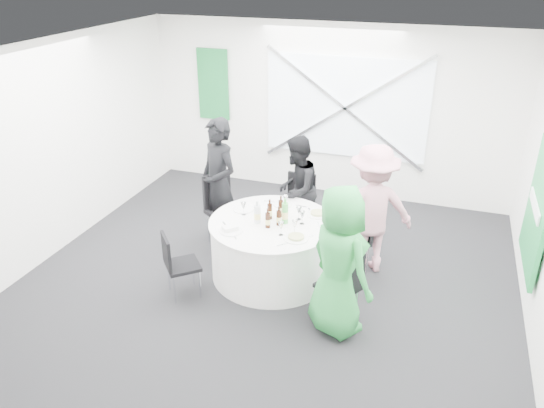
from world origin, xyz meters
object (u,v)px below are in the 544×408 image
(chair_front_right, at_px, (343,283))
(green_water_bottle, at_px, (285,213))
(chair_front_left, at_px, (176,261))
(person_man_back_left, at_px, (219,183))
(chair_back_left, at_px, (222,203))
(chair_back_right, at_px, (359,232))
(person_man_back, at_px, (296,189))
(person_woman_green, at_px, (339,262))
(banquet_table, at_px, (272,248))
(chair_back, at_px, (299,201))
(clear_water_bottle, at_px, (257,214))
(person_woman_pink, at_px, (372,210))

(chair_front_right, xyz_separation_m, green_water_bottle, (-0.88, 0.68, 0.39))
(chair_front_left, relative_size, person_man_back_left, 0.46)
(chair_back_left, xyz_separation_m, chair_back_right, (1.93, -0.08, -0.07))
(person_man_back, height_order, person_woman_green, person_woman_green)
(banquet_table, bearing_deg, person_woman_green, -37.91)
(chair_back, height_order, green_water_bottle, green_water_bottle)
(banquet_table, xyz_separation_m, person_man_back_left, (-0.96, 0.57, 0.53))
(banquet_table, distance_m, person_man_back_left, 1.23)
(green_water_bottle, height_order, clear_water_bottle, green_water_bottle)
(green_water_bottle, xyz_separation_m, clear_water_bottle, (-0.32, -0.10, -0.02))
(chair_front_left, bearing_deg, chair_back, -67.81)
(banquet_table, relative_size, person_woman_pink, 0.92)
(person_man_back_left, distance_m, green_water_bottle, 1.24)
(person_woman_pink, bearing_deg, person_man_back, -48.64)
(chair_front_left, relative_size, green_water_bottle, 2.55)
(chair_back_right, distance_m, person_man_back_left, 1.99)
(banquet_table, bearing_deg, green_water_bottle, 7.97)
(banquet_table, xyz_separation_m, person_man_back, (0.01, 1.01, 0.39))
(person_woman_pink, height_order, green_water_bottle, person_woman_pink)
(person_man_back_left, xyz_separation_m, green_water_bottle, (1.12, -0.54, -0.02))
(chair_front_left, height_order, clear_water_bottle, clear_water_bottle)
(chair_back, bearing_deg, clear_water_bottle, -97.73)
(chair_back_left, xyz_separation_m, person_man_back_left, (-0.02, -0.03, 0.31))
(person_man_back_left, bearing_deg, chair_back, 58.44)
(person_man_back, bearing_deg, green_water_bottle, 9.15)
(person_woman_pink, height_order, person_woman_green, person_woman_pink)
(person_man_back_left, bearing_deg, chair_back_left, 82.79)
(chair_front_left, xyz_separation_m, person_man_back_left, (-0.05, 1.37, 0.43))
(banquet_table, height_order, chair_back, chair_back)
(chair_front_left, distance_m, person_woman_green, 1.95)
(chair_back_left, relative_size, person_woman_green, 0.60)
(chair_back_left, relative_size, person_woman_pink, 0.59)
(person_man_back, relative_size, person_woman_green, 0.90)
(person_man_back_left, relative_size, person_woman_pink, 1.07)
(green_water_bottle, bearing_deg, chair_back_right, 30.40)
(chair_back_right, height_order, clear_water_bottle, clear_water_bottle)
(person_man_back_left, relative_size, person_man_back, 1.18)
(clear_water_bottle, bearing_deg, person_woman_green, -31.06)
(chair_back, relative_size, clear_water_bottle, 3.28)
(chair_back_left, xyz_separation_m, chair_front_right, (1.98, -1.25, -0.09))
(chair_back_left, distance_m, chair_back_right, 1.94)
(chair_back_right, bearing_deg, person_man_back_left, -118.76)
(chair_front_right, xyz_separation_m, clear_water_bottle, (-1.20, 0.58, 0.37))
(banquet_table, bearing_deg, person_man_back, 89.26)
(chair_back_right, xyz_separation_m, person_man_back_left, (-1.96, 0.05, 0.39))
(chair_back_left, height_order, clear_water_bottle, clear_water_bottle)
(chair_front_left, bearing_deg, chair_back_right, -96.74)
(chair_front_right, height_order, green_water_bottle, green_water_bottle)
(person_man_back, xyz_separation_m, person_woman_green, (0.99, -1.80, 0.08))
(chair_back_left, height_order, person_woman_pink, person_woman_pink)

